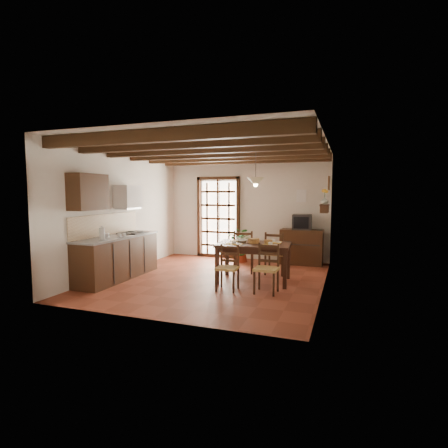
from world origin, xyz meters
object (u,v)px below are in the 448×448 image
at_px(chair_far_left, 244,259).
at_px(chair_far_right, 276,261).
at_px(kitchen_counter, 118,257).
at_px(pendant_lamp, 256,181).
at_px(chair_near_left, 228,276).
at_px(potted_plant, 241,240).
at_px(crt_tv, 302,222).
at_px(sideboard, 301,247).
at_px(dining_table, 254,248).
at_px(chair_near_right, 266,278).

height_order(chair_far_left, chair_far_right, chair_far_left).
bearing_deg(kitchen_counter, pendant_lamp, 16.40).
distance_m(kitchen_counter, chair_near_left, 2.51).
bearing_deg(potted_plant, crt_tv, 7.45).
xyz_separation_m(chair_near_left, potted_plant, (-0.55, 2.67, 0.30)).
height_order(kitchen_counter, chair_near_left, kitchen_counter).
bearing_deg(chair_far_right, pendant_lamp, 68.36).
distance_m(sideboard, potted_plant, 1.58).
height_order(chair_far_right, crt_tv, crt_tv).
bearing_deg(chair_far_right, crt_tv, -105.09).
bearing_deg(potted_plant, chair_far_left, -70.28).
distance_m(dining_table, chair_near_left, 0.94).
xyz_separation_m(kitchen_counter, chair_far_left, (2.38, 1.44, -0.17)).
bearing_deg(chair_far_right, kitchen_counter, 28.06).
bearing_deg(chair_near_left, crt_tv, 68.83).
relative_size(chair_near_right, pendant_lamp, 1.07).
xyz_separation_m(chair_far_right, potted_plant, (-1.15, 1.11, 0.27)).
bearing_deg(kitchen_counter, chair_far_left, 31.29).
height_order(kitchen_counter, chair_near_right, kitchen_counter).
bearing_deg(potted_plant, dining_table, -65.82).
bearing_deg(crt_tv, chair_near_right, -96.56).
distance_m(dining_table, chair_near_right, 0.94).
bearing_deg(pendant_lamp, dining_table, -90.00).
xyz_separation_m(kitchen_counter, chair_near_right, (3.24, 0.01, -0.19)).
distance_m(chair_near_right, sideboard, 2.84).
height_order(dining_table, chair_near_left, chair_near_left).
relative_size(potted_plant, pendant_lamp, 2.24).
bearing_deg(sideboard, crt_tv, -89.51).
distance_m(kitchen_counter, chair_far_right, 3.46).
bearing_deg(potted_plant, kitchen_counter, -126.81).
bearing_deg(dining_table, crt_tv, 66.41).
bearing_deg(dining_table, sideboard, 66.46).
height_order(dining_table, sideboard, sideboard).
distance_m(chair_far_left, chair_far_right, 0.73).
bearing_deg(chair_near_right, kitchen_counter, -178.34).
height_order(kitchen_counter, dining_table, kitchen_counter).
height_order(chair_near_right, pendant_lamp, pendant_lamp).
bearing_deg(chair_near_left, sideboard, 68.86).
bearing_deg(dining_table, chair_near_left, -115.96).
bearing_deg(kitchen_counter, potted_plant, 53.19).
bearing_deg(crt_tv, kitchen_counter, -142.22).
relative_size(chair_far_left, chair_far_right, 1.02).
xyz_separation_m(chair_far_right, sideboard, (0.41, 1.32, 0.15)).
height_order(dining_table, pendant_lamp, pendant_lamp).
bearing_deg(chair_far_right, chair_near_left, 71.11).
relative_size(kitchen_counter, pendant_lamp, 2.66).
distance_m(crt_tv, pendant_lamp, 2.34).
height_order(kitchen_counter, potted_plant, potted_plant).
relative_size(dining_table, crt_tv, 3.34).
bearing_deg(chair_near_left, kitchen_counter, 176.88).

